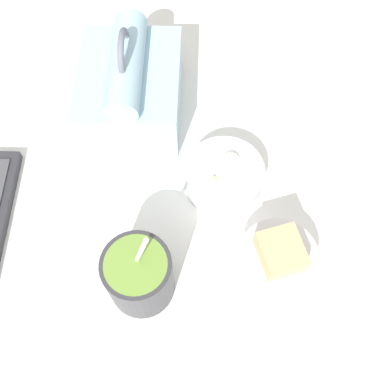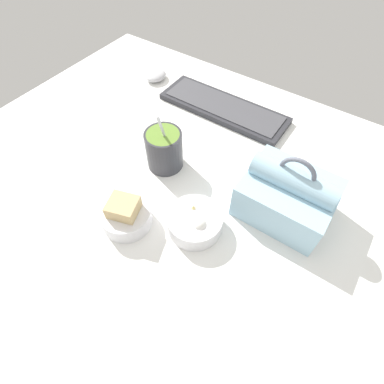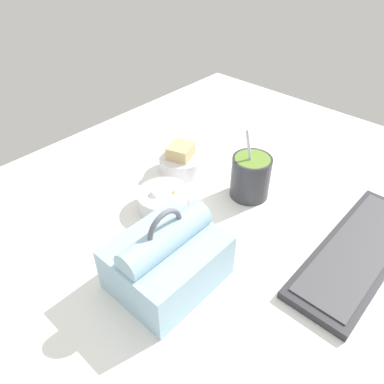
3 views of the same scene
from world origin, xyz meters
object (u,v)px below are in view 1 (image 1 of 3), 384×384
(lunch_bag, at_px, (130,87))
(soup_cup, at_px, (139,276))
(bento_bowl_snacks, at_px, (224,176))
(bento_bowl_sandwich, at_px, (277,259))

(lunch_bag, height_order, soup_cup, soup_cup)
(soup_cup, height_order, bento_bowl_snacks, soup_cup)
(lunch_bag, xyz_separation_m, soup_cup, (-0.33, -0.04, -0.00))
(soup_cup, bearing_deg, lunch_bag, 7.01)
(bento_bowl_sandwich, relative_size, bento_bowl_snacks, 0.92)
(lunch_bag, relative_size, bento_bowl_snacks, 1.58)
(lunch_bag, bearing_deg, bento_bowl_snacks, -132.62)
(soup_cup, distance_m, bento_bowl_sandwich, 0.21)
(soup_cup, xyz_separation_m, bento_bowl_snacks, (0.18, -0.12, -0.03))
(soup_cup, bearing_deg, bento_bowl_snacks, -34.07)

